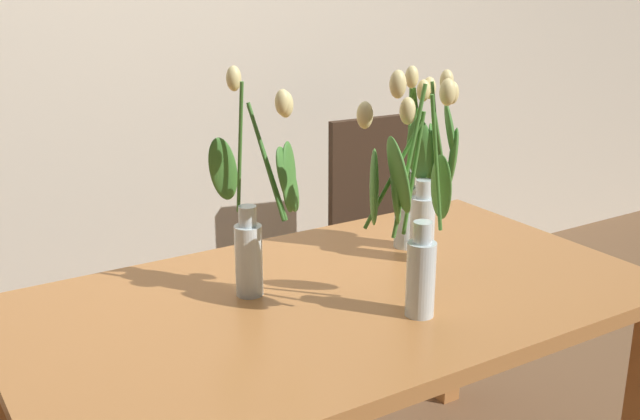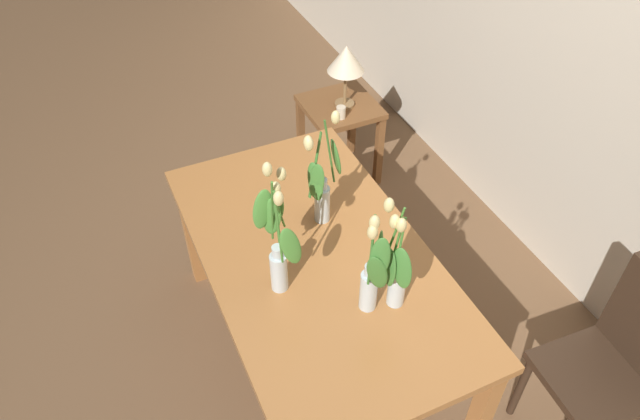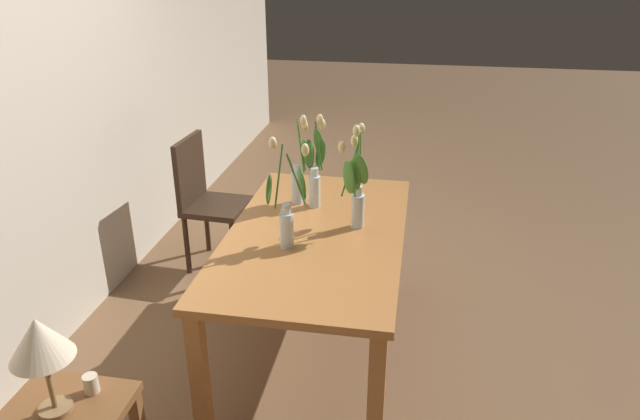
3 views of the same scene
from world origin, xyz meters
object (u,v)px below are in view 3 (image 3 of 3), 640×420
Objects in this scene: dining_chair at (206,196)px; table_lamp at (39,341)px; dining_table at (316,247)px; tulip_vase_1 at (301,171)px; pillar_candle at (91,384)px; tulip_vase_0 at (289,207)px; tulip_vase_2 at (316,175)px; tulip_vase_3 at (356,188)px.

table_lamp reaches higher than dining_chair.
tulip_vase_1 is (0.36, 0.15, 0.29)m from dining_table.
dining_chair is 1.97m from pillar_candle.
dining_table is at bearing -31.33° from tulip_vase_0.
pillar_candle is (-1.11, 0.66, -0.06)m from dining_table.
tulip_vase_1 is at bearing 81.51° from tulip_vase_2.
tulip_vase_0 is at bearing 129.27° from tulip_vase_3.
tulip_vase_2 is at bearing 10.22° from dining_table.
tulip_vase_3 reaches higher than tulip_vase_1.
tulip_vase_1 is 0.57× the size of dining_chair.
tulip_vase_3 is 1.60m from table_lamp.
dining_table is 2.87× the size of tulip_vase_0.
tulip_vase_2 is at bearing -119.83° from dining_chair.
tulip_vase_1 reaches higher than tulip_vase_2.
dining_chair is 2.10m from table_lamp.
dining_table is at bearing -31.23° from table_lamp.
tulip_vase_1 is at bearing -121.89° from dining_chair.
dining_chair is at bearing 39.25° from tulip_vase_0.
tulip_vase_1 is 0.09m from tulip_vase_2.
tulip_vase_1 is at bearing 5.39° from tulip_vase_0.
tulip_vase_3 reaches higher than table_lamp.
tulip_vase_2 is at bearing -98.49° from tulip_vase_1.
dining_table is 3.04× the size of tulip_vase_2.
table_lamp is at bearing 148.78° from tulip_vase_0.
dining_chair is at bearing 7.85° from pillar_candle.
dining_chair is at bearing 58.11° from tulip_vase_1.
tulip_vase_3 is 1.43m from dining_chair.
tulip_vase_0 is 1.05× the size of tulip_vase_1.
pillar_candle is at bearing 144.17° from tulip_vase_3.
pillar_candle is at bearing 149.34° from tulip_vase_0.
tulip_vase_1 is 1.69m from table_lamp.
tulip_vase_1 is 1.01× the size of tulip_vase_2.
tulip_vase_2 is (0.35, 0.06, 0.27)m from dining_table.
tulip_vase_3 is 1.51m from pillar_candle.
dining_table is 0.45m from tulip_vase_2.
dining_table is 2.79× the size of tulip_vase_3.
tulip_vase_1 is at bearing 22.82° from dining_table.
tulip_vase_2 is at bearing -4.36° from tulip_vase_0.
tulip_vase_2 is 0.38m from tulip_vase_3.
table_lamp is 0.30m from pillar_candle.
dining_table is at bearing -30.76° from pillar_candle.
tulip_vase_3 is at bearing -35.81° from table_lamp.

